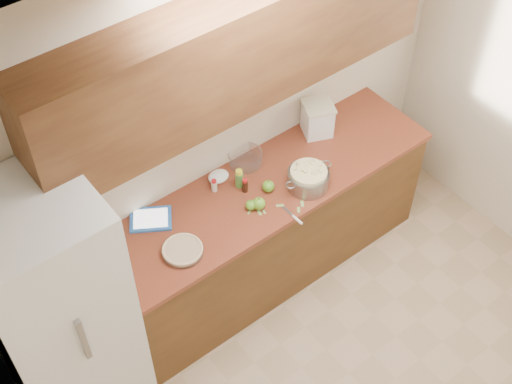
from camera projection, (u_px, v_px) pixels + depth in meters
room_shell at (435, 312)px, 3.57m from camera, size 3.60×3.60×3.60m
counter_run at (255, 236)px, 4.98m from camera, size 2.64×0.68×0.92m
upper_cabinets at (237, 51)px, 3.96m from camera, size 2.60×0.34×0.70m
fridge at (58, 313)px, 4.04m from camera, size 0.70×0.70×1.80m
pie at (183, 250)px, 4.29m from camera, size 0.26×0.26×0.04m
colander at (308, 178)px, 4.63m from camera, size 0.37×0.28×0.14m
flour_canister at (317, 118)px, 4.93m from camera, size 0.27×0.27×0.25m
tablet at (151, 219)px, 4.47m from camera, size 0.33×0.31×0.02m
paring_knife at (296, 219)px, 4.47m from camera, size 0.02×0.18×0.02m
lemon_bottle at (239, 179)px, 4.62m from camera, size 0.05×0.05×0.14m
cinnamon_shaker at (214, 185)px, 4.61m from camera, size 0.04×0.04×0.09m
vanilla_bottle at (245, 186)px, 4.61m from camera, size 0.04×0.04×0.10m
mixing_bowl at (245, 157)px, 4.78m from camera, size 0.24×0.24×0.09m
paper_towel at (218, 176)px, 4.69m from camera, size 0.16×0.13×0.06m
apple_left at (251, 205)px, 4.51m from camera, size 0.07×0.07×0.08m
apple_center at (268, 186)px, 4.62m from camera, size 0.08×0.08×0.09m
apple_front at (259, 204)px, 4.51m from camera, size 0.08×0.08×0.10m
peel_a at (249, 212)px, 4.52m from camera, size 0.03×0.03×0.00m
peel_b at (299, 210)px, 4.53m from camera, size 0.04×0.05×0.00m
peel_c at (280, 206)px, 4.55m from camera, size 0.05×0.04×0.00m
peel_d at (259, 212)px, 4.52m from camera, size 0.03×0.05×0.00m
peel_e at (264, 212)px, 4.52m from camera, size 0.02×0.03×0.00m
peel_f at (302, 204)px, 4.56m from camera, size 0.04×0.05×0.00m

